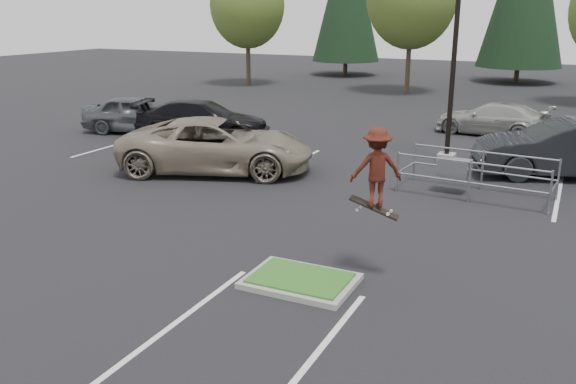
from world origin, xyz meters
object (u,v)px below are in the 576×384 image
at_px(skateboarder, 376,168).
at_px(car_l_grey, 137,114).
at_px(decid_a, 247,8).
at_px(car_r_charc, 566,149).
at_px(decid_b, 412,0).
at_px(car_l_black, 201,120).
at_px(light_pole, 456,36).
at_px(cart_corral, 460,168).
at_px(car_l_tan, 214,146).
at_px(car_far_silver, 493,119).

xyz_separation_m(skateboarder, car_l_grey, (-14.70, 10.50, -1.53)).
distance_m(decid_a, car_r_charc, 29.52).
bearing_deg(decid_b, car_r_charc, -61.09).
bearing_deg(car_l_black, decid_b, -28.81).
xyz_separation_m(light_pole, car_l_black, (-10.50, -0.50, -3.72)).
height_order(light_pole, decid_a, light_pole).
xyz_separation_m(car_l_black, car_r_charc, (14.50, 0.00, 0.12)).
distance_m(decid_a, skateboarder, 34.96).
height_order(skateboarder, car_l_grey, skateboarder).
bearing_deg(decid_a, car_l_grey, -76.32).
bearing_deg(car_l_grey, cart_corral, -117.98).
bearing_deg(decid_b, car_l_tan, -91.19).
height_order(car_l_black, car_l_grey, car_l_grey).
xyz_separation_m(car_l_grey, car_r_charc, (18.00, 0.00, 0.12)).
relative_size(skateboarder, car_l_black, 0.32).
relative_size(car_l_tan, car_r_charc, 1.14).
height_order(decid_a, car_r_charc, decid_a).
relative_size(decid_b, car_far_silver, 1.92).
bearing_deg(car_l_tan, car_l_grey, 37.58).
bearing_deg(car_l_tan, light_pole, -74.14).
distance_m(light_pole, skateboarder, 11.24).
distance_m(car_l_tan, car_far_silver, 13.49).
relative_size(cart_corral, car_l_grey, 0.92).
xyz_separation_m(car_l_grey, car_far_silver, (14.81, 6.50, -0.12)).
relative_size(cart_corral, car_l_tan, 0.69).
bearing_deg(cart_corral, decid_a, 136.63).
xyz_separation_m(decid_b, car_far_silver, (7.32, -12.53, -5.32)).
xyz_separation_m(cart_corral, car_r_charc, (2.82, 3.52, 0.17)).
distance_m(light_pole, car_far_silver, 7.16).
relative_size(car_r_charc, car_far_silver, 1.17).
height_order(car_l_black, car_far_silver, car_l_black).
distance_m(cart_corral, car_far_silver, 10.03).
relative_size(decid_b, car_l_grey, 1.95).
bearing_deg(car_l_black, skateboarder, -150.12).
relative_size(car_l_tan, car_l_grey, 1.34).
bearing_deg(decid_a, car_l_tan, -63.45).
relative_size(light_pole, car_r_charc, 1.73).
bearing_deg(skateboarder, light_pole, -116.59).
relative_size(light_pole, car_l_tan, 1.52).
bearing_deg(skateboarder, car_l_grey, -65.76).
bearing_deg(car_r_charc, car_l_tan, -86.60).
distance_m(skateboarder, car_r_charc, 11.10).
distance_m(decid_b, car_l_grey, 21.10).
bearing_deg(decid_a, car_r_charc, -39.47).
height_order(cart_corral, car_far_silver, car_far_silver).
distance_m(skateboarder, car_l_grey, 18.13).
xyz_separation_m(decid_a, car_far_silver, (19.32, -12.03, -4.86)).
distance_m(decid_b, car_r_charc, 22.33).
relative_size(cart_corral, skateboarder, 2.46).
height_order(decid_b, car_l_black, decid_b).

